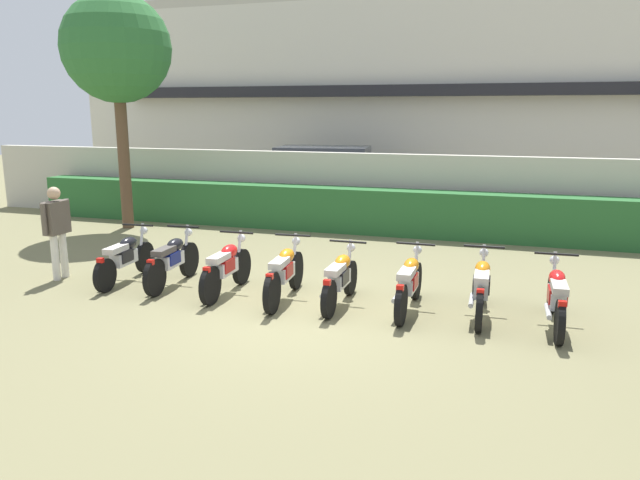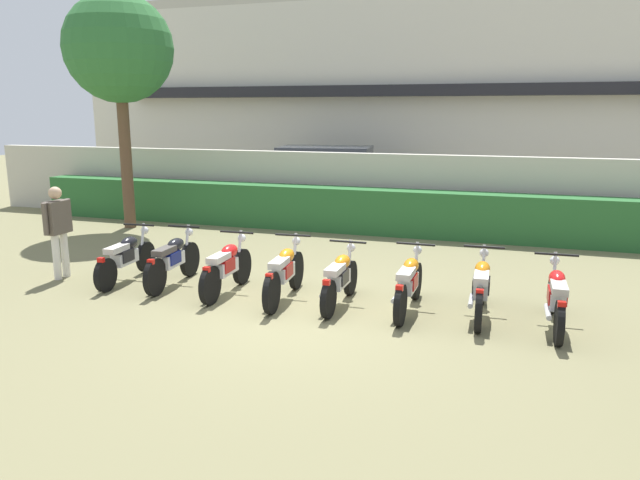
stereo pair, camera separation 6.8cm
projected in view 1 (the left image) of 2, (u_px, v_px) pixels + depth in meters
The scene contains 15 objects.
ground at pixel (300, 315), 8.97m from camera, with size 60.00×60.00×0.00m, color olive.
building at pixel (437, 98), 22.07m from camera, with size 25.65×6.50×6.78m.
compound_wall at pixel (393, 192), 15.22m from camera, with size 24.37×0.30×1.90m, color #BCB7A8.
hedge_row at pixel (387, 212), 14.65m from camera, with size 19.50×0.70×1.09m, color #28602D.
parked_car at pixel (328, 179), 18.26m from camera, with size 4.69×2.52×1.89m.
tree_near_inspector at pixel (116, 50), 14.67m from camera, with size 2.63×2.63×5.75m.
motorcycle_in_row_0 at pixel (125, 257), 10.61m from camera, with size 0.60×1.88×0.94m.
motorcycle_in_row_1 at pixel (172, 260), 10.35m from camera, with size 0.60×1.87×0.97m.
motorcycle_in_row_2 at pixel (226, 267), 9.89m from camera, with size 0.60×1.83×0.97m.
motorcycle_in_row_3 at pixel (284, 272), 9.55m from camera, with size 0.60×1.96×0.98m.
motorcycle_in_row_4 at pixel (340, 278), 9.30m from camera, with size 0.60×1.77×0.94m.
motorcycle_in_row_5 at pixel (409, 283), 9.03m from camera, with size 0.60×1.89×0.95m.
motorcycle_in_row_6 at pixel (481, 287), 8.79m from camera, with size 0.60×1.90×0.97m.
motorcycle_in_row_7 at pixel (556, 297), 8.36m from camera, with size 0.60×1.92×0.95m.
inspector_person at pixel (57, 225), 10.69m from camera, with size 0.22×0.67×1.65m.
Camera 1 is at (2.92, -8.03, 2.97)m, focal length 34.01 mm.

